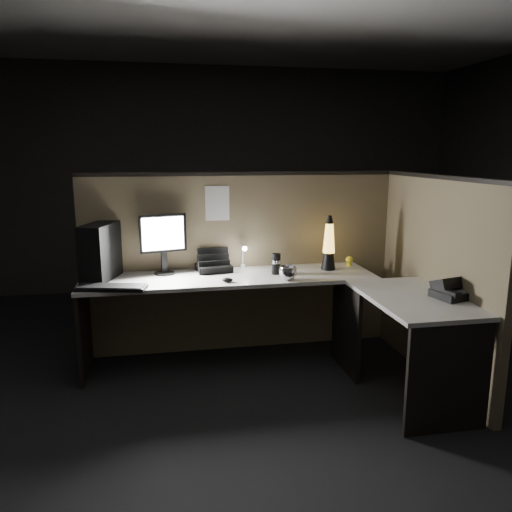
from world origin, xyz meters
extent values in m
plane|color=black|center=(0.00, 0.00, 0.00)|extent=(6.00, 6.00, 0.00)
plane|color=#282623|center=(0.00, 3.00, 1.35)|extent=(6.00, 0.00, 6.00)
cube|color=brown|center=(0.00, 0.93, 0.75)|extent=(2.66, 0.06, 1.50)
cube|color=brown|center=(1.33, 0.10, 0.75)|extent=(0.06, 1.66, 1.50)
cube|color=beige|center=(-0.15, 0.60, 0.71)|extent=(2.30, 0.60, 0.03)
cube|color=beige|center=(1.00, -0.20, 0.71)|extent=(0.60, 1.00, 0.03)
cube|color=black|center=(-1.28, 0.60, 0.35)|extent=(0.03, 0.55, 0.70)
cube|color=black|center=(1.00, -0.68, 0.35)|extent=(0.55, 0.03, 0.70)
cube|color=black|center=(0.72, 0.30, 0.35)|extent=(0.03, 0.55, 0.70)
cube|color=black|center=(-1.13, 0.70, 0.94)|extent=(0.30, 0.44, 0.43)
cylinder|color=black|center=(-0.66, 0.76, 0.74)|extent=(0.16, 0.16, 0.01)
cube|color=black|center=(-0.66, 0.78, 0.83)|extent=(0.05, 0.04, 0.18)
cube|color=black|center=(-0.66, 0.78, 1.06)|extent=(0.37, 0.11, 0.30)
cube|color=white|center=(-0.66, 0.76, 1.06)|extent=(0.32, 0.08, 0.26)
cube|color=black|center=(-1.04, 0.37, 0.74)|extent=(0.52, 0.27, 0.02)
ellipsoid|color=black|center=(-0.19, 0.42, 0.75)|extent=(0.09, 0.07, 0.03)
cube|color=silver|center=(0.00, 0.88, 0.74)|extent=(0.04, 0.04, 0.03)
cylinder|color=silver|center=(0.00, 0.88, 0.84)|extent=(0.01, 0.01, 0.16)
cylinder|color=silver|center=(0.00, 0.83, 0.92)|extent=(0.01, 0.11, 0.01)
sphere|color=white|center=(0.00, 0.76, 0.91)|extent=(0.04, 0.04, 0.04)
cube|color=black|center=(-0.26, 0.79, 0.76)|extent=(0.30, 0.27, 0.05)
cube|color=black|center=(-0.26, 0.75, 0.80)|extent=(0.26, 0.06, 0.10)
cube|color=black|center=(-0.26, 0.87, 0.84)|extent=(0.26, 0.06, 0.18)
cone|color=black|center=(0.69, 0.67, 0.80)|extent=(0.12, 0.12, 0.14)
cone|color=yellow|center=(0.69, 0.67, 0.99)|extent=(0.10, 0.10, 0.24)
sphere|color=maroon|center=(0.69, 0.67, 0.92)|extent=(0.05, 0.05, 0.05)
sphere|color=maroon|center=(0.69, 0.67, 1.01)|extent=(0.04, 0.04, 0.04)
cone|color=black|center=(0.69, 0.67, 1.15)|extent=(0.06, 0.06, 0.07)
cylinder|color=black|center=(0.22, 0.59, 0.81)|extent=(0.07, 0.07, 0.17)
imported|color=silver|center=(0.27, 0.39, 0.78)|extent=(0.14, 0.14, 0.11)
sphere|color=yellow|center=(0.91, 0.76, 0.78)|extent=(0.06, 0.06, 0.06)
cube|color=white|center=(-0.21, 0.90, 1.28)|extent=(0.20, 0.00, 0.29)
cube|color=black|center=(1.24, -0.28, 0.76)|extent=(0.28, 0.26, 0.05)
cube|color=black|center=(1.24, -0.24, 0.82)|extent=(0.27, 0.20, 0.11)
cube|color=black|center=(1.17, -0.33, 0.79)|extent=(0.09, 0.18, 0.04)
cube|color=#3F3F42|center=(1.29, -0.31, 0.79)|extent=(0.13, 0.13, 0.00)
camera|label=1|loc=(-0.66, -3.20, 1.69)|focal=35.00mm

